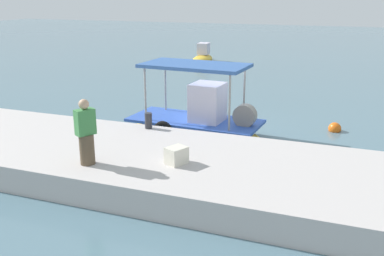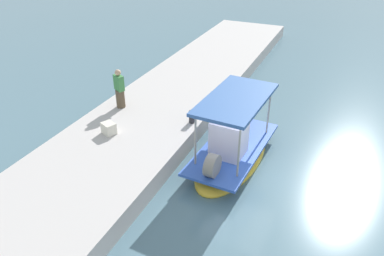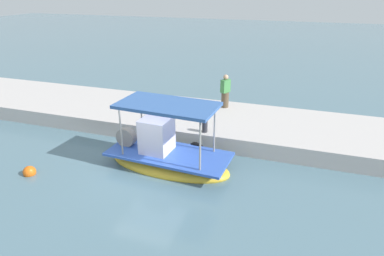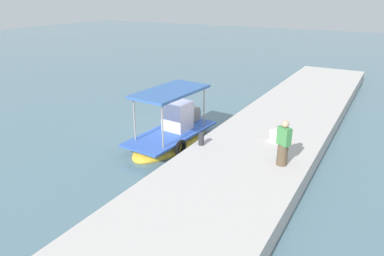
# 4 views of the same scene
# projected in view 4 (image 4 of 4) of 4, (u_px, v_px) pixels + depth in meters

# --- Properties ---
(ground_plane) EXTENTS (120.00, 120.00, 0.00)m
(ground_plane) POSITION_uv_depth(u_px,v_px,m) (170.00, 137.00, 17.26)
(ground_plane) COLOR slate
(dock_quay) EXTENTS (36.00, 4.76, 0.74)m
(dock_quay) POSITION_uv_depth(u_px,v_px,m) (259.00, 150.00, 14.93)
(dock_quay) COLOR #BEB6B2
(dock_quay) RESTS_ON ground_plane
(main_fishing_boat) EXTENTS (5.14, 2.35, 2.98)m
(main_fishing_boat) POSITION_uv_depth(u_px,v_px,m) (173.00, 134.00, 16.37)
(main_fishing_boat) COLOR gold
(main_fishing_boat) RESTS_ON ground_plane
(fisherman_near_bollard) EXTENTS (0.53, 0.56, 1.74)m
(fisherman_near_bollard) POSITION_uv_depth(u_px,v_px,m) (283.00, 145.00, 12.57)
(fisherman_near_bollard) COLOR brown
(fisherman_near_bollard) RESTS_ON dock_quay
(mooring_bollard) EXTENTS (0.24, 0.24, 0.52)m
(mooring_bollard) POSITION_uv_depth(u_px,v_px,m) (201.00, 139.00, 14.43)
(mooring_bollard) COLOR #2D2D33
(mooring_bollard) RESTS_ON dock_quay
(cargo_crate) EXTENTS (0.60, 0.65, 0.45)m
(cargo_crate) POSITION_uv_depth(u_px,v_px,m) (277.00, 135.00, 14.90)
(cargo_crate) COLOR beige
(cargo_crate) RESTS_ON dock_quay
(marker_buoy) EXTENTS (0.48, 0.48, 0.48)m
(marker_buoy) POSITION_uv_depth(u_px,v_px,m) (184.00, 108.00, 21.38)
(marker_buoy) COLOR orange
(marker_buoy) RESTS_ON ground_plane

